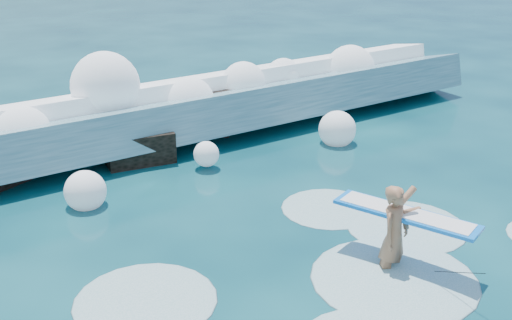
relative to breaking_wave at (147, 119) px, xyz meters
name	(u,v)px	position (x,y,z in m)	size (l,w,h in m)	color
ground	(248,288)	(-1.62, -7.16, -0.61)	(200.00, 200.00, 0.00)	#072F3D
breaking_wave	(147,119)	(0.00, 0.00, 0.00)	(20.13, 3.06, 1.74)	#336F81
rock_cluster	(109,138)	(-1.14, -0.27, -0.22)	(8.06, 3.03, 1.21)	black
surfer_with_board	(397,231)	(0.80, -7.97, 0.05)	(1.38, 2.94, 1.78)	#A96F4E
wave_spray	(147,101)	(0.01, -0.03, 0.47)	(15.34, 4.72, 2.44)	white
surf_foam	(355,265)	(0.27, -7.60, -0.61)	(8.97, 5.62, 0.14)	silver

